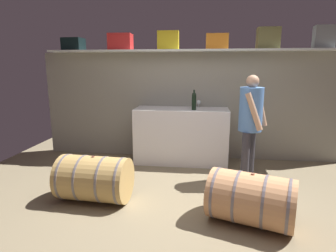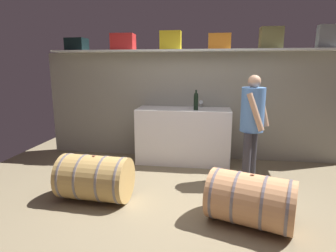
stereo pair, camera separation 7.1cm
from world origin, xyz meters
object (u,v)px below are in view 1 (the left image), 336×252
object	(u,v)px
toolcase_red	(121,42)
wine_bottle_dark	(194,101)
toolcase_olive	(268,38)
toolcase_black	(73,44)
work_cabinet	(181,136)
toolcase_orange	(217,42)
wine_barrel_near	(94,178)
wine_glass	(199,102)
wine_barrel_far	(251,199)
toolcase_yellow	(168,40)
toolcase_grey	(324,37)
winemaker_pouring	(251,117)

from	to	relation	value
toolcase_red	wine_bottle_dark	size ratio (longest dim) A/B	1.19
toolcase_olive	toolcase_red	bearing A→B (deg)	179.64
toolcase_olive	toolcase_black	bearing A→B (deg)	179.64
toolcase_red	work_cabinet	bearing A→B (deg)	-12.83
toolcase_orange	toolcase_olive	bearing A→B (deg)	-0.05
toolcase_orange	work_cabinet	size ratio (longest dim) A/B	0.23
toolcase_red	wine_barrel_near	distance (m)	2.55
wine_glass	wine_barrel_far	size ratio (longest dim) A/B	0.12
work_cabinet	toolcase_olive	bearing A→B (deg)	8.33
toolcase_black	wine_barrel_far	size ratio (longest dim) A/B	0.34
toolcase_yellow	work_cabinet	distance (m)	1.66
toolcase_olive	wine_glass	size ratio (longest dim) A/B	2.79
toolcase_grey	wine_bottle_dark	size ratio (longest dim) A/B	1.08
toolcase_yellow	winemaker_pouring	world-z (taller)	toolcase_yellow
work_cabinet	winemaker_pouring	bearing A→B (deg)	-33.31
toolcase_yellow	toolcase_red	bearing A→B (deg)	179.79
wine_bottle_dark	wine_barrel_far	distance (m)	2.06
wine_bottle_dark	wine_barrel_near	world-z (taller)	wine_bottle_dark
toolcase_orange	wine_bottle_dark	size ratio (longest dim) A/B	1.09
toolcase_black	toolcase_orange	distance (m)	2.54
work_cabinet	wine_glass	distance (m)	0.67
wine_barrel_near	winemaker_pouring	size ratio (longest dim) A/B	0.58
toolcase_yellow	toolcase_grey	xyz separation A→B (m)	(2.52, 0.00, 0.02)
wine_bottle_dark	wine_glass	distance (m)	0.37
wine_glass	toolcase_orange	bearing A→B (deg)	-3.44
toolcase_grey	winemaker_pouring	world-z (taller)	toolcase_grey
toolcase_olive	winemaker_pouring	size ratio (longest dim) A/B	0.23
toolcase_orange	wine_bottle_dark	xyz separation A→B (m)	(-0.35, -0.34, -0.96)
work_cabinet	wine_barrel_near	world-z (taller)	work_cabinet
toolcase_orange	wine_glass	world-z (taller)	toolcase_orange
toolcase_black	toolcase_red	size ratio (longest dim) A/B	0.87
toolcase_yellow	toolcase_black	bearing A→B (deg)	179.79
wine_glass	work_cabinet	bearing A→B (deg)	-142.36
work_cabinet	wine_barrel_near	distance (m)	1.87
toolcase_red	toolcase_yellow	bearing A→B (deg)	-2.31
toolcase_black	toolcase_red	distance (m)	0.87
toolcase_red	wine_glass	xyz separation A→B (m)	(1.39, 0.02, -1.04)
toolcase_black	work_cabinet	size ratio (longest dim) A/B	0.22
toolcase_black	wine_bottle_dark	world-z (taller)	toolcase_black
toolcase_orange	winemaker_pouring	bearing A→B (deg)	-61.76
toolcase_orange	wine_barrel_near	xyz separation A→B (m)	(-1.53, -1.80, -1.78)
toolcase_yellow	toolcase_grey	world-z (taller)	toolcase_grey
wine_barrel_near	winemaker_pouring	xyz separation A→B (m)	(2.01, 0.90, 0.66)
toolcase_black	wine_bottle_dark	size ratio (longest dim) A/B	1.03
work_cabinet	toolcase_black	bearing A→B (deg)	174.09
work_cabinet	wine_barrel_near	size ratio (longest dim) A/B	1.77
toolcase_orange	wine_barrel_far	world-z (taller)	toolcase_orange
toolcase_olive	wine_barrel_near	xyz separation A→B (m)	(-2.36, -1.80, -1.83)
toolcase_orange	wine_glass	bearing A→B (deg)	176.52
work_cabinet	wine_barrel_far	size ratio (longest dim) A/B	1.58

